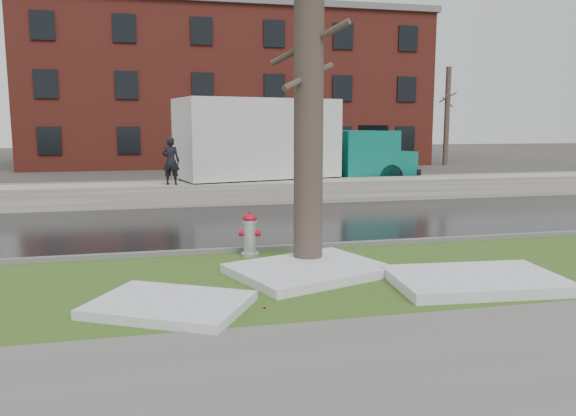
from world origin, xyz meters
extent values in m
plane|color=#47423D|center=(0.00, 0.00, 0.00)|extent=(120.00, 120.00, 0.00)
cube|color=#2B531B|center=(0.00, -1.25, 0.02)|extent=(60.00, 4.50, 0.04)
cube|color=slate|center=(0.00, -5.00, 0.03)|extent=(60.00, 3.00, 0.05)
cube|color=black|center=(0.00, 4.50, 0.01)|extent=(60.00, 7.00, 0.03)
cube|color=slate|center=(0.00, 13.00, 0.01)|extent=(60.00, 9.00, 0.03)
cube|color=slate|center=(0.00, 1.00, 0.07)|extent=(60.00, 0.15, 0.14)
cube|color=beige|center=(0.00, 8.70, 0.38)|extent=(60.00, 1.60, 0.75)
cube|color=maroon|center=(2.00, 30.00, 5.00)|extent=(26.00, 12.00, 10.00)
cylinder|color=brown|center=(-6.00, 26.00, 3.25)|extent=(0.36, 0.36, 6.50)
cylinder|color=brown|center=(-6.00, 26.00, 4.20)|extent=(0.84, 1.62, 0.73)
cylinder|color=brown|center=(-6.00, 26.00, 5.10)|extent=(1.08, 1.26, 0.66)
cylinder|color=brown|center=(-6.00, 26.00, 3.60)|extent=(1.40, 0.61, 0.63)
cylinder|color=brown|center=(16.00, 24.00, 3.25)|extent=(0.36, 0.36, 6.50)
cylinder|color=brown|center=(16.00, 24.00, 4.20)|extent=(0.84, 1.62, 0.73)
cylinder|color=brown|center=(16.00, 24.00, 5.10)|extent=(1.08, 1.26, 0.66)
cylinder|color=brown|center=(16.00, 24.00, 3.60)|extent=(1.40, 0.61, 0.63)
cylinder|color=#B0B2B9|center=(-1.13, 0.60, 0.44)|extent=(0.33, 0.33, 0.80)
ellipsoid|color=#AC0D24|center=(-1.13, 0.60, 0.84)|extent=(0.38, 0.38, 0.18)
cylinder|color=#AC0D24|center=(-1.13, 0.60, 0.94)|extent=(0.07, 0.07, 0.06)
cylinder|color=#AC0D24|center=(-1.29, 0.65, 0.52)|extent=(0.15, 0.15, 0.13)
cylinder|color=#AC0D24|center=(-0.98, 0.55, 0.52)|extent=(0.15, 0.15, 0.13)
cylinder|color=#B0B2B9|center=(-1.09, 0.76, 0.52)|extent=(0.19, 0.16, 0.16)
cylinder|color=brown|center=(-0.15, -0.35, 3.53)|extent=(0.70, 0.70, 6.98)
cylinder|color=brown|center=(-0.15, -0.35, 4.23)|extent=(1.24, 1.37, 0.73)
cylinder|color=brown|center=(-0.15, -0.35, 3.63)|extent=(1.23, 0.96, 0.62)
cube|color=black|center=(2.01, 10.30, 0.69)|extent=(8.50, 2.93, 0.23)
cube|color=beige|center=(0.67, 9.99, 2.23)|extent=(6.17, 3.86, 2.86)
cube|color=#0C6F61|center=(4.96, 10.97, 1.59)|extent=(2.94, 3.02, 1.80)
cube|color=#0C6F61|center=(6.45, 11.31, 1.17)|extent=(1.76, 2.56, 0.95)
cube|color=black|center=(5.68, 11.14, 2.23)|extent=(0.56, 2.09, 0.95)
cube|color=black|center=(-2.74, 9.21, 0.34)|extent=(2.05, 1.65, 0.71)
cylinder|color=black|center=(5.98, 10.06, 0.58)|extent=(1.21, 0.57, 1.17)
cylinder|color=black|center=(5.48, 12.23, 0.58)|extent=(1.21, 0.57, 1.17)
cylinder|color=black|center=(1.22, 8.98, 0.58)|extent=(1.21, 0.57, 1.17)
cylinder|color=black|center=(0.73, 11.15, 0.58)|extent=(1.21, 0.57, 1.17)
cylinder|color=black|center=(-0.43, 8.60, 0.58)|extent=(1.21, 0.57, 1.17)
cylinder|color=black|center=(-0.93, 10.77, 0.58)|extent=(1.21, 0.57, 1.17)
imported|color=black|center=(-2.53, 8.31, 1.54)|extent=(0.66, 0.52, 1.58)
cube|color=white|center=(-0.32, -1.06, 0.12)|extent=(3.12, 2.76, 0.16)
cube|color=white|center=(-2.84, -2.50, 0.11)|extent=(2.70, 2.46, 0.14)
cube|color=white|center=(2.26, -2.40, 0.13)|extent=(2.94, 2.03, 0.18)
camera|label=1|loc=(-2.92, -10.67, 2.75)|focal=35.00mm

